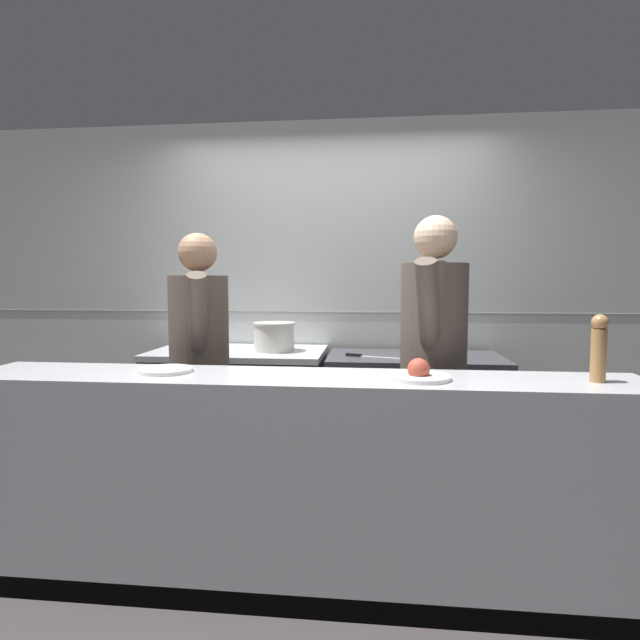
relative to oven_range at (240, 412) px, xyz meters
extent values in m
plane|color=#383333|center=(0.62, -1.04, -0.45)|extent=(14.00, 14.00, 0.00)
cube|color=silver|center=(0.62, 0.40, 0.85)|extent=(8.00, 0.06, 2.60)
cube|color=gray|center=(0.62, 0.37, 0.70)|extent=(8.00, 0.00, 0.01)
cube|color=#232326|center=(0.00, 0.00, -0.02)|extent=(1.19, 0.70, 0.86)
cube|color=#B7BABF|center=(0.00, 0.00, 0.43)|extent=(1.22, 0.71, 0.04)
cube|color=#B7BABF|center=(0.00, -0.33, 0.04)|extent=(1.07, 0.03, 0.10)
cube|color=#38383D|center=(1.24, 0.00, -0.01)|extent=(1.19, 0.65, 0.88)
cube|color=black|center=(1.24, -0.30, -0.40)|extent=(1.17, 0.04, 0.10)
cube|color=#B7BABF|center=(0.62, -1.28, 0.04)|extent=(3.02, 0.45, 0.98)
cube|color=black|center=(0.62, -1.49, -0.40)|extent=(2.96, 0.04, 0.10)
cylinder|color=#B7BABF|center=(-0.31, 0.05, 0.54)|extent=(0.24, 0.24, 0.18)
cylinder|color=#B7BABF|center=(-0.31, 0.05, 0.63)|extent=(0.26, 0.26, 0.01)
cylinder|color=beige|center=(0.26, -0.02, 0.55)|extent=(0.28, 0.28, 0.20)
cylinder|color=beige|center=(0.26, -0.02, 0.65)|extent=(0.30, 0.30, 0.01)
cube|color=#B7BABF|center=(1.01, -0.13, 0.43)|extent=(0.29, 0.12, 0.01)
cube|color=black|center=(0.82, -0.07, 0.44)|extent=(0.11, 0.05, 0.02)
cylinder|color=white|center=(0.00, -1.26, 0.53)|extent=(0.25, 0.25, 0.02)
cylinder|color=white|center=(1.15, -1.30, 0.53)|extent=(0.27, 0.27, 0.02)
sphere|color=#B24733|center=(1.15, -1.30, 0.57)|extent=(0.10, 0.10, 0.10)
cylinder|color=#AD7A47|center=(1.88, -1.29, 0.64)|extent=(0.06, 0.06, 0.22)
sphere|color=#AD7A47|center=(1.88, -1.29, 0.77)|extent=(0.07, 0.07, 0.07)
cube|color=black|center=(-0.05, -0.68, -0.06)|extent=(0.33, 0.27, 0.78)
cylinder|color=brown|center=(-0.05, -0.68, 0.65)|extent=(0.43, 0.43, 0.64)
sphere|color=tan|center=(-0.05, -0.68, 1.11)|extent=(0.22, 0.22, 0.22)
cylinder|color=brown|center=(-0.11, -0.49, 0.73)|extent=(0.20, 0.34, 0.54)
cylinder|color=brown|center=(0.02, -0.87, 0.73)|extent=(0.20, 0.34, 0.54)
cube|color=black|center=(1.28, -0.72, -0.04)|extent=(0.34, 0.27, 0.82)
cylinder|color=brown|center=(1.28, -0.72, 0.70)|extent=(0.43, 0.43, 0.67)
sphere|color=beige|center=(1.28, -0.72, 1.17)|extent=(0.23, 0.23, 0.23)
cylinder|color=brown|center=(1.33, -0.52, 0.78)|extent=(0.19, 0.35, 0.56)
cylinder|color=brown|center=(1.22, -0.92, 0.78)|extent=(0.19, 0.35, 0.56)
camera|label=1|loc=(0.95, -3.44, 0.95)|focal=28.00mm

